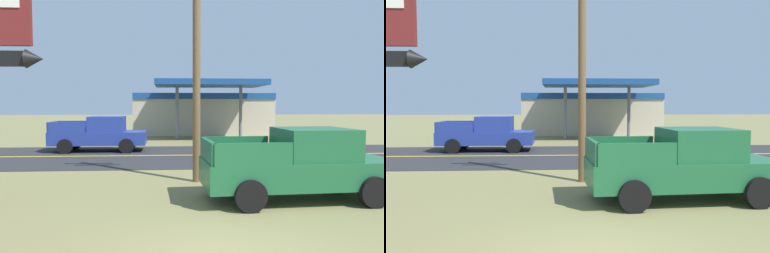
# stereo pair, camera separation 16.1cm
# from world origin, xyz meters

# --- Properties ---
(road_asphalt) EXTENTS (140.00, 8.00, 0.02)m
(road_asphalt) POSITION_xyz_m (0.00, 13.00, 0.01)
(road_asphalt) COLOR #2B2B2D
(road_asphalt) RESTS_ON ground
(road_centre_line) EXTENTS (126.00, 0.20, 0.01)m
(road_centre_line) POSITION_xyz_m (0.00, 13.00, 0.02)
(road_centre_line) COLOR gold
(road_centre_line) RESTS_ON road_asphalt
(utility_pole) EXTENTS (2.05, 0.26, 8.18)m
(utility_pole) POSITION_xyz_m (0.07, 6.78, 4.40)
(utility_pole) COLOR brown
(utility_pole) RESTS_ON ground
(gas_station) EXTENTS (12.00, 11.50, 4.40)m
(gas_station) POSITION_xyz_m (2.18, 27.13, 1.94)
(gas_station) COLOR beige
(gas_station) RESTS_ON ground
(pickup_green_parked_on_lawn) EXTENTS (5.30, 2.46, 1.96)m
(pickup_green_parked_on_lawn) POSITION_xyz_m (2.72, 4.31, 0.96)
(pickup_green_parked_on_lawn) COLOR #1E6038
(pickup_green_parked_on_lawn) RESTS_ON ground
(pickup_blue_on_road) EXTENTS (5.20, 2.24, 1.96)m
(pickup_blue_on_road) POSITION_xyz_m (-4.68, 15.00, 0.96)
(pickup_blue_on_road) COLOR #233893
(pickup_blue_on_road) RESTS_ON ground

